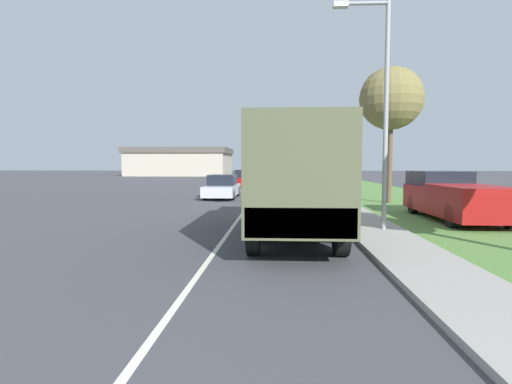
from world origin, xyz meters
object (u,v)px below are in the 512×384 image
Objects in this scene: car_second_ahead at (244,179)px; lamp_post at (379,93)px; military_truck at (293,175)px; car_nearest_ahead at (222,187)px; pickup_truck at (453,196)px.

car_second_ahead is 0.70× the size of lamp_post.
car_second_ahead is (-3.60, 25.65, -1.07)m from military_truck.
car_nearest_ahead is 1.01× the size of car_second_ahead.
military_truck reaches higher than car_nearest_ahead.
military_truck is 1.16× the size of lamp_post.
lamp_post is (2.59, 0.79, 2.45)m from military_truck.
pickup_truck is (9.77, -21.77, 0.18)m from car_second_ahead.
military_truck is 1.64× the size of car_nearest_ahead.
military_truck is 3.65m from lamp_post.
military_truck is 1.65× the size of car_second_ahead.
pickup_truck is (6.18, 3.88, -0.88)m from military_truck.
car_nearest_ahead is 14.42m from lamp_post.
pickup_truck is 5.79m from lamp_post.
military_truck is 25.92m from car_second_ahead.
car_nearest_ahead is 0.85× the size of pickup_truck.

